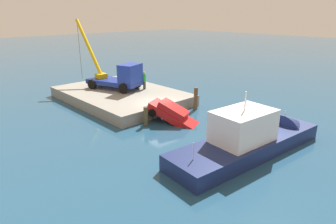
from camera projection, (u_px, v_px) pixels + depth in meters
The scene contains 9 objects.
ground at pixel (160, 114), 26.54m from camera, with size 200.00×200.00×0.00m, color navy.
dock at pixel (121, 96), 30.53m from camera, with size 13.41×9.15×0.99m, color gray.
crane_truck at pixel (119, 76), 30.65m from camera, with size 9.76×4.20×6.98m.
dock_worker at pixel (144, 80), 30.84m from camera, with size 0.34×0.34×1.83m.
salvaged_car at pixel (173, 114), 24.30m from camera, with size 4.48×3.27×2.59m.
moored_yacht at pixel (264, 139), 20.17m from camera, with size 4.49×14.07×5.63m.
piling_near at pixel (146, 116), 23.62m from camera, with size 0.35×0.35×1.56m, color brown.
piling_mid at pixel (168, 109), 25.48m from camera, with size 0.38×0.38×1.45m, color brown.
piling_far at pixel (196, 99), 27.47m from camera, with size 0.37×0.37×2.10m, color brown.
Camera 1 is at (18.78, -16.65, 8.67)m, focal length 31.59 mm.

